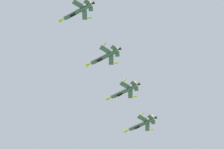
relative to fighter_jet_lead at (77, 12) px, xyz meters
The scene contains 4 objects.
fighter_jet_lead is the anchor object (origin of this frame).
fighter_jet_left_wing 20.77m from the fighter_jet_lead, 42.12° to the left, with size 12.58×12.69×4.35m.
fighter_jet_right_wing 38.99m from the fighter_jet_lead, 44.52° to the left, with size 12.58×12.68×4.37m.
fighter_jet_left_outer 58.35m from the fighter_jet_lead, 45.93° to the left, with size 12.58×12.69×4.35m.
Camera 1 is at (1.90, -7.49, 1.63)m, focal length 67.73 mm.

